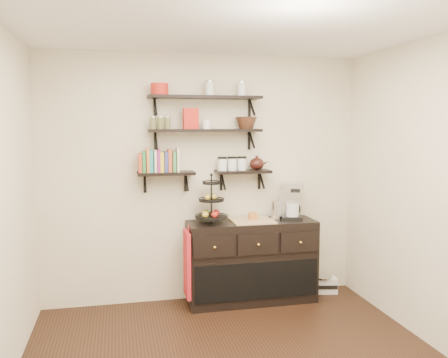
# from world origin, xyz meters

# --- Properties ---
(ceiling) EXTENTS (3.50, 3.50, 0.02)m
(ceiling) POSITION_xyz_m (0.00, 0.00, 2.70)
(ceiling) COLOR white
(ceiling) RESTS_ON back_wall
(back_wall) EXTENTS (3.50, 0.02, 2.70)m
(back_wall) POSITION_xyz_m (0.00, 1.75, 1.35)
(back_wall) COLOR #EFE9CB
(back_wall) RESTS_ON ground
(shelf_top) EXTENTS (1.20, 0.27, 0.23)m
(shelf_top) POSITION_xyz_m (0.00, 1.62, 2.23)
(shelf_top) COLOR black
(shelf_top) RESTS_ON back_wall
(shelf_mid) EXTENTS (1.20, 0.27, 0.23)m
(shelf_mid) POSITION_xyz_m (0.00, 1.62, 1.88)
(shelf_mid) COLOR black
(shelf_mid) RESTS_ON back_wall
(shelf_low_left) EXTENTS (0.60, 0.25, 0.23)m
(shelf_low_left) POSITION_xyz_m (-0.42, 1.63, 1.43)
(shelf_low_left) COLOR black
(shelf_low_left) RESTS_ON back_wall
(shelf_low_right) EXTENTS (0.60, 0.25, 0.23)m
(shelf_low_right) POSITION_xyz_m (0.42, 1.63, 1.43)
(shelf_low_right) COLOR black
(shelf_low_right) RESTS_ON back_wall
(cookbooks) EXTENTS (0.40, 0.15, 0.26)m
(cookbooks) POSITION_xyz_m (-0.49, 1.63, 1.57)
(cookbooks) COLOR #C34427
(cookbooks) RESTS_ON shelf_low_left
(glass_canisters) EXTENTS (0.32, 0.10, 0.13)m
(glass_canisters) POSITION_xyz_m (0.30, 1.63, 1.51)
(glass_canisters) COLOR silver
(glass_canisters) RESTS_ON shelf_low_right
(sideboard) EXTENTS (1.40, 0.50, 0.92)m
(sideboard) POSITION_xyz_m (0.49, 1.51, 0.45)
(sideboard) COLOR black
(sideboard) RESTS_ON floor
(fruit_stand) EXTENTS (0.35, 0.35, 0.51)m
(fruit_stand) POSITION_xyz_m (0.05, 1.52, 1.08)
(fruit_stand) COLOR black
(fruit_stand) RESTS_ON sideboard
(candle) EXTENTS (0.08, 0.08, 0.08)m
(candle) POSITION_xyz_m (0.50, 1.51, 0.96)
(candle) COLOR #A76326
(candle) RESTS_ON sideboard
(coffee_maker) EXTENTS (0.27, 0.27, 0.41)m
(coffee_maker) POSITION_xyz_m (0.95, 1.54, 1.10)
(coffee_maker) COLOR black
(coffee_maker) RESTS_ON sideboard
(thermal_carafe) EXTENTS (0.11, 0.11, 0.22)m
(thermal_carafe) POSITION_xyz_m (0.76, 1.49, 1.01)
(thermal_carafe) COLOR silver
(thermal_carafe) RESTS_ON sideboard
(apron) EXTENTS (0.04, 0.30, 0.70)m
(apron) POSITION_xyz_m (-0.24, 1.41, 0.50)
(apron) COLOR #AA1E12
(apron) RESTS_ON sideboard
(radio) EXTENTS (0.35, 0.26, 0.20)m
(radio) POSITION_xyz_m (1.37, 1.59, 0.10)
(radio) COLOR silver
(radio) RESTS_ON floor
(recipe_box) EXTENTS (0.17, 0.08, 0.22)m
(recipe_box) POSITION_xyz_m (-0.15, 1.61, 2.01)
(recipe_box) COLOR red
(recipe_box) RESTS_ON shelf_mid
(walnut_bowl) EXTENTS (0.24, 0.24, 0.13)m
(walnut_bowl) POSITION_xyz_m (0.45, 1.61, 1.96)
(walnut_bowl) COLOR black
(walnut_bowl) RESTS_ON shelf_mid
(ramekins) EXTENTS (0.09, 0.09, 0.10)m
(ramekins) POSITION_xyz_m (0.01, 1.61, 1.95)
(ramekins) COLOR white
(ramekins) RESTS_ON shelf_mid
(teapot) EXTENTS (0.24, 0.20, 0.16)m
(teapot) POSITION_xyz_m (0.58, 1.63, 1.53)
(teapot) COLOR black
(teapot) RESTS_ON shelf_low_right
(red_pot) EXTENTS (0.18, 0.18, 0.12)m
(red_pot) POSITION_xyz_m (-0.48, 1.61, 2.31)
(red_pot) COLOR red
(red_pot) RESTS_ON shelf_top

